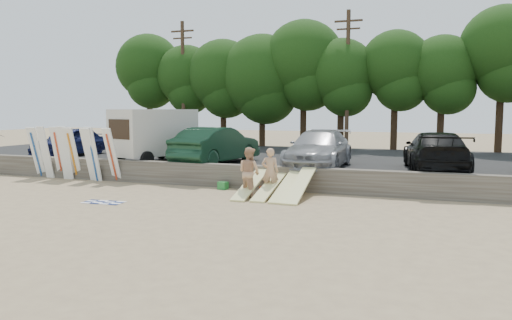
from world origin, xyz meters
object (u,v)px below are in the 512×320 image
(car_3, at_px, (436,152))
(beachgoer_b, at_px, (249,172))
(car_1, at_px, (216,145))
(car_2, at_px, (319,149))
(box_trailer, at_px, (154,133))
(cooler, at_px, (223,185))
(car_0, at_px, (70,141))
(beachgoer_a, at_px, (270,172))

(car_3, xyz_separation_m, beachgoer_b, (-6.67, -5.02, -0.59))
(car_1, xyz_separation_m, car_2, (5.11, 0.05, -0.05))
(box_trailer, relative_size, car_2, 0.79)
(box_trailer, distance_m, cooler, 6.14)
(car_2, relative_size, beachgoer_b, 3.07)
(car_0, bearing_deg, box_trailer, -9.50)
(car_1, bearing_deg, box_trailer, 13.71)
(box_trailer, height_order, car_2, box_trailer)
(car_2, distance_m, cooler, 4.83)
(car_2, bearing_deg, car_0, 175.33)
(car_3, bearing_deg, car_0, -8.84)
(box_trailer, height_order, beachgoer_a, box_trailer)
(car_1, relative_size, car_3, 0.93)
(car_3, height_order, beachgoer_b, car_3)
(car_0, height_order, cooler, car_0)
(box_trailer, distance_m, car_2, 8.46)
(car_0, bearing_deg, beachgoer_b, -20.65)
(car_1, height_order, beachgoer_a, car_1)
(car_0, distance_m, beachgoer_a, 14.56)
(beachgoer_b, bearing_deg, beachgoer_a, -109.01)
(box_trailer, height_order, beachgoer_b, box_trailer)
(car_0, bearing_deg, car_3, 0.60)
(box_trailer, distance_m, car_3, 13.47)
(box_trailer, height_order, cooler, box_trailer)
(beachgoer_b, bearing_deg, car_0, 1.30)
(car_1, xyz_separation_m, car_3, (10.11, 0.58, -0.05))
(car_1, height_order, beachgoer_b, car_1)
(car_0, distance_m, car_3, 19.81)
(beachgoer_b, distance_m, cooler, 2.29)
(beachgoer_a, height_order, cooler, beachgoer_a)
(beachgoer_a, bearing_deg, car_0, -30.38)
(car_3, bearing_deg, car_2, -1.69)
(car_0, height_order, car_3, car_3)
(car_1, relative_size, cooler, 14.38)
(car_0, height_order, car_1, car_1)
(box_trailer, xyz_separation_m, cooler, (5.06, -2.82, -2.03))
(beachgoer_a, relative_size, beachgoer_b, 0.97)
(car_1, bearing_deg, beachgoer_a, 145.54)
(car_2, bearing_deg, cooler, -137.79)
(box_trailer, distance_m, beachgoer_b, 8.02)
(car_0, distance_m, cooler, 12.23)
(box_trailer, relative_size, car_0, 0.95)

